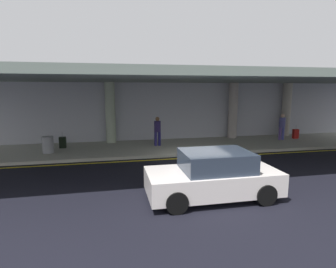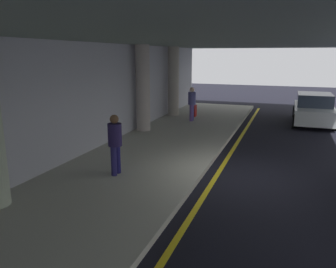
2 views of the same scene
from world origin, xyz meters
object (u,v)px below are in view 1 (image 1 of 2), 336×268
at_px(support_column_far_left, 110,113).
at_px(suitcase_upright_primary, 63,142).
at_px(support_column_center, 286,110).
at_px(car_white, 213,176).
at_px(person_waiting_for_ride, 157,129).
at_px(support_column_left_mid, 233,111).
at_px(trash_bin_steel, 48,145).
at_px(suitcase_upright_secondary, 296,134).
at_px(traveler_with_luggage, 282,125).

distance_m(support_column_far_left, suitcase_upright_primary, 3.24).
relative_size(support_column_center, car_white, 0.89).
distance_m(person_waiting_for_ride, suitcase_upright_primary, 5.34).
height_order(support_column_left_mid, trash_bin_steel, support_column_left_mid).
bearing_deg(support_column_far_left, suitcase_upright_secondary, -5.63).
bearing_deg(suitcase_upright_secondary, traveler_with_luggage, 170.66).
relative_size(support_column_left_mid, person_waiting_for_ride, 2.17).
height_order(support_column_far_left, car_white, support_column_far_left).
bearing_deg(car_white, suitcase_upright_secondary, 43.00).
bearing_deg(suitcase_upright_primary, traveler_with_luggage, -10.02).
relative_size(traveler_with_luggage, suitcase_upright_primary, 1.87).
height_order(traveler_with_luggage, suitcase_upright_primary, traveler_with_luggage).
relative_size(support_column_far_left, suitcase_upright_secondary, 4.06).
height_order(support_column_left_mid, traveler_with_luggage, support_column_left_mid).
height_order(person_waiting_for_ride, suitcase_upright_secondary, person_waiting_for_ride).
distance_m(traveler_with_luggage, suitcase_upright_secondary, 1.39).
relative_size(person_waiting_for_ride, trash_bin_steel, 1.98).
distance_m(support_column_far_left, support_column_left_mid, 8.00).
bearing_deg(support_column_left_mid, support_column_far_left, 180.00).
bearing_deg(car_white, support_column_far_left, 110.65).
bearing_deg(suitcase_upright_primary, person_waiting_for_ride, -13.78).
xyz_separation_m(support_column_center, suitcase_upright_secondary, (-0.02, -1.18, -1.51)).
relative_size(support_column_far_left, trash_bin_steel, 4.29).
relative_size(support_column_center, trash_bin_steel, 4.29).
xyz_separation_m(person_waiting_for_ride, suitcase_upright_secondary, (9.35, 0.38, -0.65)).
bearing_deg(car_white, person_waiting_for_ride, 95.38).
bearing_deg(car_white, support_column_left_mid, 63.12).
distance_m(car_white, trash_bin_steel, 9.35).
bearing_deg(support_column_far_left, support_column_center, 0.00).
height_order(suitcase_upright_primary, trash_bin_steel, suitcase_upright_primary).
height_order(person_waiting_for_ride, suitcase_upright_primary, person_waiting_for_ride).
distance_m(support_column_far_left, support_column_center, 12.00).
relative_size(support_column_far_left, suitcase_upright_primary, 4.06).
bearing_deg(trash_bin_steel, support_column_left_mid, 10.79).
distance_m(car_white, suitcase_upright_primary, 9.82).
bearing_deg(support_column_left_mid, traveler_with_luggage, -26.74).
xyz_separation_m(support_column_far_left, support_column_center, (12.00, 0.00, 0.00)).
xyz_separation_m(support_column_center, person_waiting_for_ride, (-9.37, -1.56, -0.86)).
xyz_separation_m(car_white, suitcase_upright_primary, (-5.79, 7.93, -0.25)).
bearing_deg(support_column_center, person_waiting_for_ride, -170.56).
height_order(support_column_far_left, suitcase_upright_secondary, support_column_far_left).
bearing_deg(support_column_left_mid, support_column_center, 0.00).
distance_m(support_column_far_left, trash_bin_steel, 4.08).
distance_m(traveler_with_luggage, trash_bin_steel, 13.99).
height_order(support_column_center, suitcase_upright_secondary, support_column_center).
bearing_deg(trash_bin_steel, car_white, -47.40).
distance_m(car_white, traveler_with_luggage, 10.79).
xyz_separation_m(support_column_left_mid, suitcase_upright_primary, (-10.65, -1.09, -1.51)).
bearing_deg(trash_bin_steel, person_waiting_for_ride, 5.64).
height_order(support_column_far_left, person_waiting_for_ride, support_column_far_left).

